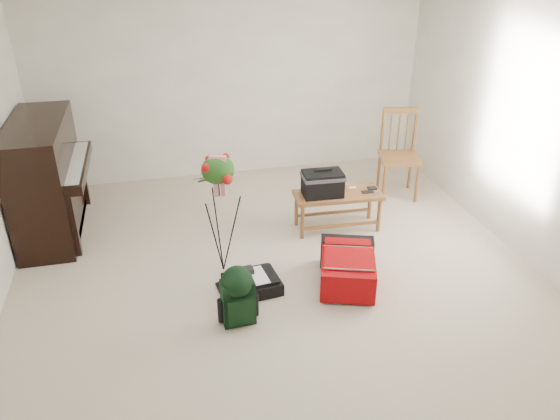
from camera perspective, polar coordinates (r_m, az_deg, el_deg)
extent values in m
cube|color=beige|center=(5.21, 0.14, -7.78)|extent=(5.00, 5.50, 0.01)
cube|color=white|center=(4.28, 0.18, 20.63)|extent=(5.00, 5.50, 0.01)
cube|color=white|center=(7.18, -5.09, 13.24)|extent=(5.00, 0.04, 2.50)
cube|color=white|center=(5.69, 25.63, 6.74)|extent=(0.04, 5.50, 2.50)
cube|color=black|center=(6.33, -23.26, 3.04)|extent=(0.55, 1.50, 1.25)
cube|color=black|center=(6.24, -20.74, 4.23)|extent=(0.28, 1.30, 0.10)
cube|color=white|center=(6.22, -20.82, 4.65)|extent=(0.22, 1.20, 0.02)
cube|color=black|center=(6.56, -21.91, -1.47)|extent=(0.45, 1.30, 0.10)
cube|color=#935730|center=(5.98, 6.09, 1.57)|extent=(0.97, 0.43, 0.04)
cylinder|color=#935730|center=(5.83, 2.47, -1.39)|extent=(0.04, 0.04, 0.39)
cylinder|color=#935730|center=(6.09, 1.70, -0.03)|extent=(0.04, 0.04, 0.39)
cylinder|color=#935730|center=(6.09, 10.28, -0.47)|extent=(0.04, 0.04, 0.39)
cylinder|color=#935730|center=(6.34, 9.23, 0.80)|extent=(0.04, 0.04, 0.39)
cube|color=#935730|center=(6.85, 12.38, 5.33)|extent=(0.56, 0.56, 0.04)
cylinder|color=#935730|center=(6.70, 11.31, 2.52)|extent=(0.04, 0.04, 0.48)
cylinder|color=#935730|center=(7.03, 10.03, 3.87)|extent=(0.04, 0.04, 0.48)
cylinder|color=#935730|center=(6.87, 14.35, 2.82)|extent=(0.04, 0.04, 0.48)
cylinder|color=#935730|center=(7.19, 12.96, 4.13)|extent=(0.04, 0.04, 0.48)
cube|color=#935730|center=(6.84, 12.14, 10.16)|extent=(0.42, 0.14, 0.07)
cylinder|color=#935730|center=(6.84, 10.39, 7.99)|extent=(0.04, 0.04, 0.57)
cylinder|color=#935730|center=(7.00, 13.42, 8.15)|extent=(0.04, 0.04, 0.57)
cube|color=#B5070E|center=(5.19, 7.05, -6.04)|extent=(0.70, 0.85, 0.28)
cube|color=black|center=(5.41, 6.04, -4.44)|extent=(0.54, 0.32, 0.30)
cube|color=#B5070E|center=(5.07, 7.34, -4.93)|extent=(0.55, 0.54, 0.02)
cube|color=silver|center=(4.90, 8.18, -6.16)|extent=(0.44, 0.16, 0.01)
cube|color=black|center=(5.12, -2.94, -7.76)|extent=(0.54, 0.45, 0.12)
cube|color=black|center=(5.08, -2.96, -7.08)|extent=(0.47, 0.39, 0.03)
cube|color=white|center=(5.05, -2.70, -6.95)|extent=(0.25, 0.32, 0.01)
cube|color=black|center=(5.09, -3.64, -6.32)|extent=(0.17, 0.12, 0.05)
cube|color=black|center=(4.67, -4.41, -9.53)|extent=(0.29, 0.18, 0.41)
cube|color=black|center=(4.61, -4.19, -10.50)|extent=(0.22, 0.06, 0.24)
sphere|color=black|center=(4.55, -4.50, -7.46)|extent=(0.27, 0.27, 0.27)
cube|color=black|center=(4.74, -5.36, -9.02)|extent=(0.04, 0.03, 0.37)
cube|color=black|center=(4.75, -3.82, -8.82)|extent=(0.04, 0.03, 0.37)
cylinder|color=black|center=(4.98, -6.45, 3.17)|extent=(0.01, 0.01, 0.32)
ellipsoid|color=#24541A|center=(4.94, -6.51, 4.20)|extent=(0.30, 0.22, 0.28)
cube|color=red|center=(4.88, -6.54, 5.15)|extent=(0.16, 0.09, 0.09)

